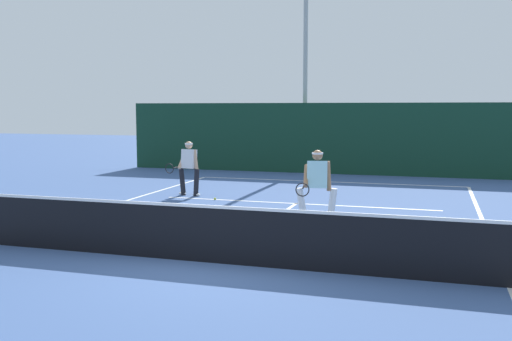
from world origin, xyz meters
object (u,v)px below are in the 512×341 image
player_far (189,166)px  player_near (317,184)px  light_pole (306,47)px  tennis_ball (215,199)px

player_far → player_near: bearing=154.0°
player_far → light_pole: 9.03m
player_near → player_far: 5.56m
player_far → tennis_ball: (1.03, -0.53, -0.85)m
player_near → light_pole: size_ratio=0.20×
light_pole → player_far: bearing=-102.8°
player_near → tennis_ball: (-3.46, 2.76, -0.90)m
player_far → tennis_ball: player_far is taller
player_near → tennis_ball: bearing=-48.5°
player_near → player_far: bearing=-46.1°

